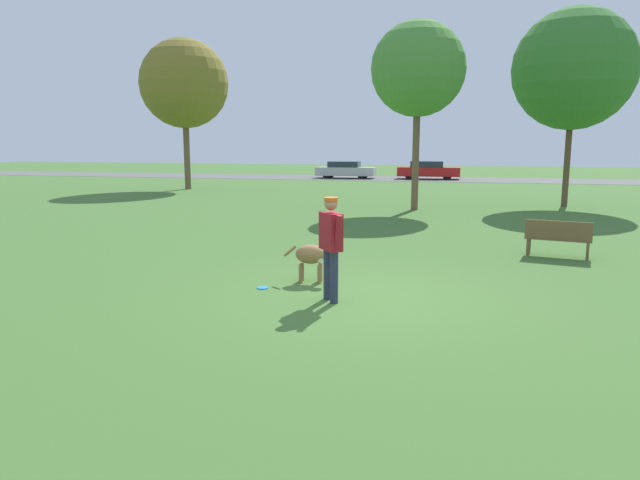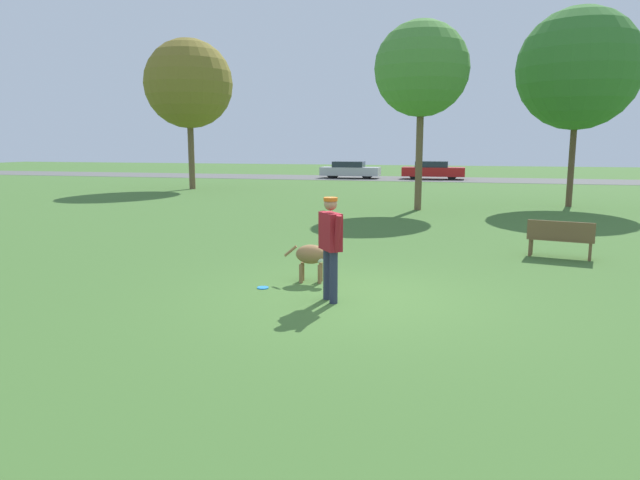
% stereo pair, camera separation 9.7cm
% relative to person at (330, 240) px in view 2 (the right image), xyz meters
% --- Properties ---
extents(ground_plane, '(120.00, 120.00, 0.00)m').
position_rel_person_xyz_m(ground_plane, '(0.33, 0.29, -1.02)').
color(ground_plane, '#426B2D').
extents(far_road_strip, '(120.00, 6.00, 0.01)m').
position_rel_person_xyz_m(far_road_strip, '(0.33, 33.21, -1.01)').
color(far_road_strip, '#5B5B59').
rests_on(far_road_strip, ground_plane).
extents(person, '(0.52, 0.65, 1.70)m').
position_rel_person_xyz_m(person, '(0.00, 0.00, 0.00)').
color(person, '#2D334C').
rests_on(person, ground_plane).
extents(dog, '(0.97, 0.43, 0.73)m').
position_rel_person_xyz_m(dog, '(-0.60, 1.17, -0.51)').
color(dog, olive).
rests_on(dog, ground_plane).
extents(frisbee, '(0.21, 0.21, 0.02)m').
position_rel_person_xyz_m(frisbee, '(-1.35, 0.51, -1.01)').
color(frisbee, '#268CE5').
rests_on(frisbee, ground_plane).
extents(tree_far_right, '(4.74, 4.74, 7.80)m').
position_rel_person_xyz_m(tree_far_right, '(6.09, 16.26, 4.41)').
color(tree_far_right, brown).
rests_on(tree_far_right, ground_plane).
extents(tree_mid_center, '(3.53, 3.53, 7.05)m').
position_rel_person_xyz_m(tree_mid_center, '(0.23, 13.48, 4.25)').
color(tree_mid_center, brown).
rests_on(tree_mid_center, ground_plane).
extents(tree_far_left, '(4.84, 4.84, 8.21)m').
position_rel_person_xyz_m(tree_far_left, '(-13.05, 20.73, 4.76)').
color(tree_far_left, brown).
rests_on(tree_far_left, ground_plane).
extents(parked_car_silver, '(4.35, 1.75, 1.24)m').
position_rel_person_xyz_m(parked_car_silver, '(-6.45, 32.88, -0.39)').
color(parked_car_silver, '#B7B7BC').
rests_on(parked_car_silver, ground_plane).
extents(parked_car_red, '(4.44, 1.80, 1.29)m').
position_rel_person_xyz_m(parked_car_red, '(-0.43, 33.25, -0.36)').
color(parked_car_red, red).
rests_on(parked_car_red, ground_plane).
extents(park_bench, '(1.45, 0.69, 0.84)m').
position_rel_person_xyz_m(park_bench, '(4.14, 4.77, -0.57)').
color(park_bench, brown).
rests_on(park_bench, ground_plane).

